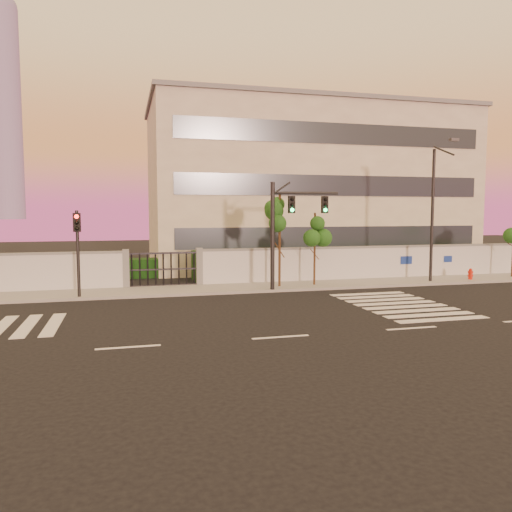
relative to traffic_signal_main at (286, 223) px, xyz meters
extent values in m
plane|color=black|center=(-3.16, -9.11, -3.64)|extent=(120.00, 120.00, 0.00)
cube|color=gray|center=(-3.16, 1.39, -3.57)|extent=(60.00, 3.00, 0.15)
cube|color=silver|center=(11.34, 2.89, -2.64)|extent=(31.00, 0.30, 2.00)
cube|color=slate|center=(11.34, 2.89, -1.58)|extent=(31.00, 0.36, 0.12)
cube|color=slate|center=(-8.16, 2.89, -2.54)|extent=(0.35, 0.35, 2.20)
cube|color=slate|center=(-4.16, 2.89, -2.54)|extent=(0.35, 0.35, 2.20)
cube|color=black|center=(5.84, 5.39, -2.74)|extent=(20.00, 2.00, 1.80)
cube|color=black|center=(-6.16, 7.89, -3.04)|extent=(6.00, 1.50, 1.20)
cube|color=#B6AF9A|center=(5.84, 12.89, 2.36)|extent=(24.00, 12.00, 12.00)
cube|color=#262D38|center=(5.84, 6.87, -1.14)|extent=(22.00, 0.08, 1.40)
cube|color=#262D38|center=(5.84, 6.87, 2.36)|extent=(22.00, 0.08, 1.40)
cube|color=#262D38|center=(5.84, 6.87, 5.86)|extent=(22.00, 0.08, 1.40)
cube|color=slate|center=(5.84, 12.89, 8.46)|extent=(24.40, 12.40, 0.30)
cylinder|color=slate|center=(-68.16, 270.89, 51.36)|extent=(16.00, 16.00, 110.00)
sphere|color=slate|center=(-68.16, 270.89, 106.36)|extent=(16.00, 16.00, 16.00)
cube|color=silver|center=(-12.66, -5.11, -3.63)|extent=(0.50, 4.00, 0.02)
cube|color=silver|center=(-11.76, -5.11, -3.63)|extent=(0.50, 4.00, 0.02)
cube|color=silver|center=(-10.86, -5.11, -3.63)|extent=(0.50, 4.00, 0.02)
cube|color=silver|center=(3.84, -8.11, -3.63)|extent=(4.00, 0.50, 0.02)
cube|color=silver|center=(3.84, -7.21, -3.63)|extent=(4.00, 0.50, 0.02)
cube|color=silver|center=(3.84, -6.31, -3.63)|extent=(4.00, 0.50, 0.02)
cube|color=silver|center=(3.84, -5.41, -3.63)|extent=(4.00, 0.50, 0.02)
cube|color=silver|center=(3.84, -4.51, -3.63)|extent=(4.00, 0.50, 0.02)
cube|color=silver|center=(3.84, -3.61, -3.63)|extent=(4.00, 0.50, 0.02)
cube|color=silver|center=(3.84, -2.71, -3.63)|extent=(4.00, 0.50, 0.02)
cube|color=silver|center=(3.84, -1.81, -3.63)|extent=(4.00, 0.50, 0.02)
cube|color=silver|center=(-8.16, -9.11, -3.63)|extent=(2.00, 0.15, 0.01)
cube|color=silver|center=(-3.16, -9.11, -3.63)|extent=(2.00, 0.15, 0.01)
cube|color=silver|center=(1.84, -9.11, -3.63)|extent=(2.00, 0.15, 0.01)
cylinder|color=#382314|center=(-0.02, 1.03, -1.05)|extent=(0.13, 0.13, 5.19)
sphere|color=#144012|center=(-0.02, 1.03, 0.51)|extent=(1.21, 1.21, 1.21)
sphere|color=#144012|center=(0.37, 1.25, -0.27)|extent=(0.92, 0.92, 0.92)
sphere|color=#144012|center=(-0.35, 0.86, -0.01)|extent=(0.88, 0.88, 0.88)
cylinder|color=#382314|center=(2.05, 1.08, -1.56)|extent=(0.11, 0.11, 4.17)
sphere|color=#144012|center=(2.05, 1.08, -0.31)|extent=(1.03, 1.03, 1.03)
sphere|color=#144012|center=(2.38, 1.27, -0.93)|extent=(0.79, 0.79, 0.79)
sphere|color=#144012|center=(1.77, 0.94, -0.72)|extent=(0.75, 0.75, 0.75)
sphere|color=#144012|center=(15.10, 1.02, -0.88)|extent=(0.77, 0.77, 0.77)
cylinder|color=black|center=(-0.73, 0.01, -0.76)|extent=(0.22, 0.22, 5.76)
cylinder|color=black|center=(1.04, 0.01, 1.56)|extent=(3.50, 0.77, 0.15)
cube|color=black|center=(0.30, -0.04, 0.96)|extent=(0.33, 0.17, 0.84)
sphere|color=#0CF259|center=(0.30, -0.15, 0.70)|extent=(0.19, 0.19, 0.19)
cube|color=black|center=(2.15, -0.04, 0.96)|extent=(0.33, 0.17, 0.84)
sphere|color=#0CF259|center=(2.15, -0.15, 0.70)|extent=(0.19, 0.19, 0.19)
cylinder|color=black|center=(-10.38, 0.26, -1.50)|extent=(0.15, 0.15, 4.29)
cube|color=black|center=(-10.38, 0.21, 0.08)|extent=(0.33, 0.17, 0.86)
sphere|color=red|center=(-10.38, 0.10, 0.35)|extent=(0.19, 0.19, 0.19)
cylinder|color=black|center=(9.23, 0.72, 0.27)|extent=(0.18, 0.18, 7.83)
cylinder|color=black|center=(9.23, -0.17, 3.99)|extent=(0.10, 1.87, 0.76)
cube|color=#3F3F44|center=(9.23, -1.05, 4.48)|extent=(0.49, 0.24, 0.15)
cylinder|color=red|center=(11.94, 0.66, -3.37)|extent=(0.24, 0.24, 0.55)
cylinder|color=red|center=(11.94, 0.66, -3.04)|extent=(0.31, 0.31, 0.11)
sphere|color=red|center=(11.94, 0.66, -2.92)|extent=(0.20, 0.20, 0.20)
cylinder|color=red|center=(11.94, 0.66, -3.26)|extent=(0.32, 0.17, 0.11)
camera|label=1|loc=(-8.18, -24.90, 0.61)|focal=35.00mm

